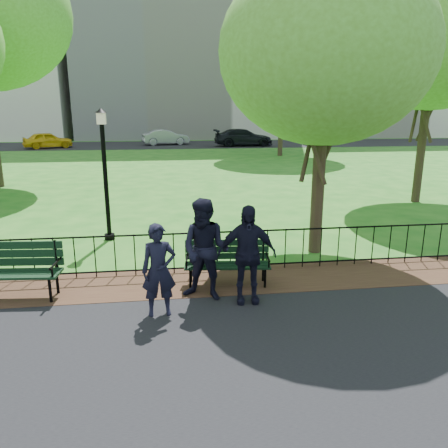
{
  "coord_description": "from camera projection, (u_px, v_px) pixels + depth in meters",
  "views": [
    {
      "loc": [
        -0.7,
        -6.71,
        3.41
      ],
      "look_at": [
        0.4,
        1.5,
        1.19
      ],
      "focal_mm": 35.0,
      "sensor_mm": 36.0,
      "label": 1
    }
  ],
  "objects": [
    {
      "name": "ground",
      "position": [
        213.0,
        315.0,
        7.4
      ],
      "size": [
        120.0,
        120.0,
        0.0
      ],
      "primitive_type": "plane",
      "color": "#20691B"
    },
    {
      "name": "dirt_strip",
      "position": [
        205.0,
        281.0,
        8.83
      ],
      "size": [
        60.0,
        1.6,
        0.01
      ],
      "primitive_type": "cube",
      "color": "#351F15",
      "rests_on": "ground"
    },
    {
      "name": "far_street",
      "position": [
        173.0,
        145.0,
        40.91
      ],
      "size": [
        70.0,
        9.0,
        0.01
      ],
      "primitive_type": "cube",
      "color": "black",
      "rests_on": "ground"
    },
    {
      "name": "iron_fence",
      "position": [
        202.0,
        250.0,
        9.19
      ],
      "size": [
        24.06,
        0.06,
        1.0
      ],
      "color": "black",
      "rests_on": "ground"
    },
    {
      "name": "apartment_mid",
      "position": [
        184.0,
        2.0,
        49.72
      ],
      "size": [
        24.0,
        15.0,
        30.0
      ],
      "primitive_type": "cube",
      "color": "beige",
      "rests_on": "ground"
    },
    {
      "name": "apartment_east",
      "position": [
        380.0,
        35.0,
        53.56
      ],
      "size": [
        20.0,
        15.0,
        24.0
      ],
      "primitive_type": "cube",
      "color": "white",
      "rests_on": "ground"
    },
    {
      "name": "park_bench_main",
      "position": [
        216.0,
        257.0,
        8.51
      ],
      "size": [
        1.71,
        0.69,
        0.95
      ],
      "rotation": [
        0.0,
        0.0,
        -0.1
      ],
      "color": "black",
      "rests_on": "ground"
    },
    {
      "name": "park_bench_left_a",
      "position": [
        7.0,
        264.0,
        7.97
      ],
      "size": [
        2.0,
        0.78,
        1.11
      ],
      "rotation": [
        0.0,
        0.0,
        -0.09
      ],
      "color": "black",
      "rests_on": "ground"
    },
    {
      "name": "lamppost",
      "position": [
        105.0,
        170.0,
        11.17
      ],
      "size": [
        0.3,
        0.3,
        3.39
      ],
      "color": "black",
      "rests_on": "ground"
    },
    {
      "name": "tree_near_e",
      "position": [
        326.0,
        53.0,
        9.49
      ],
      "size": [
        4.71,
        4.71,
        6.56
      ],
      "color": "#2D2116",
      "rests_on": "ground"
    },
    {
      "name": "tree_mid_e",
      "position": [
        435.0,
        33.0,
        14.79
      ],
      "size": [
        6.04,
        6.04,
        8.42
      ],
      "color": "#2D2116",
      "rests_on": "ground"
    },
    {
      "name": "tree_far_e",
      "position": [
        284.0,
        40.0,
        29.66
      ],
      "size": [
        8.07,
        8.07,
        11.24
      ],
      "color": "#2D2116",
      "rests_on": "ground"
    },
    {
      "name": "person_left",
      "position": [
        159.0,
        270.0,
        7.22
      ],
      "size": [
        0.6,
        0.42,
        1.58
      ],
      "primitive_type": "imported",
      "rotation": [
        0.0,
        0.0,
        0.08
      ],
      "color": "black",
      "rests_on": "asphalt_path"
    },
    {
      "name": "person_mid",
      "position": [
        206.0,
        250.0,
        7.8
      ],
      "size": [
        1.02,
        0.8,
        1.86
      ],
      "primitive_type": "imported",
      "rotation": [
        0.0,
        0.0,
        -0.42
      ],
      "color": "black",
      "rests_on": "asphalt_path"
    },
    {
      "name": "person_right",
      "position": [
        247.0,
        254.0,
        7.7
      ],
      "size": [
        1.07,
        0.49,
        1.78
      ],
      "primitive_type": "imported",
      "rotation": [
        0.0,
        0.0,
        -0.06
      ],
      "color": "black",
      "rests_on": "asphalt_path"
    },
    {
      "name": "taxi",
      "position": [
        48.0,
        140.0,
        37.16
      ],
      "size": [
        4.3,
        3.06,
        1.36
      ],
      "primitive_type": "imported",
      "rotation": [
        0.0,
        0.0,
        1.98
      ],
      "color": "gold",
      "rests_on": "far_street"
    },
    {
      "name": "sedan_silver",
      "position": [
        165.0,
        137.0,
        40.47
      ],
      "size": [
        4.49,
        2.33,
        1.41
      ],
      "primitive_type": "imported",
      "rotation": [
        0.0,
        0.0,
        1.77
      ],
      "color": "#929398",
      "rests_on": "far_street"
    },
    {
      "name": "sedan_dark",
      "position": [
        243.0,
        137.0,
        39.23
      ],
      "size": [
        5.26,
        2.17,
        1.52
      ],
      "primitive_type": "imported",
      "rotation": [
        0.0,
        0.0,
        1.58
      ],
      "color": "black",
      "rests_on": "far_street"
    }
  ]
}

